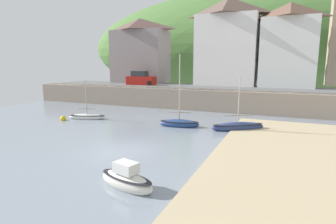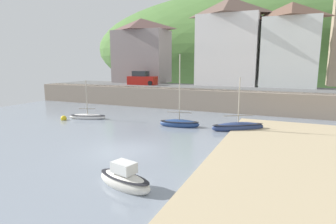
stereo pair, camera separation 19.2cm
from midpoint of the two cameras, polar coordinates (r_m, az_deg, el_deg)
quay_seawall at (r=33.51m, az=7.78°, el=2.87°), size 48.00×9.40×2.40m
hillside_backdrop at (r=70.42m, az=16.31°, el=12.45°), size 80.00×44.00×25.58m
waterfront_building_left at (r=45.33m, az=-5.35°, el=12.46°), size 8.71×5.16×9.93m
waterfront_building_centre at (r=40.63m, az=12.47°, el=13.93°), size 8.42×5.78×11.84m
waterfront_building_right at (r=39.80m, az=23.78°, el=12.52°), size 6.92×5.85×10.60m
sailboat_nearest_shore at (r=24.31m, az=2.57°, el=-2.30°), size 3.65×1.80×6.37m
sailboat_tall_mast at (r=23.73m, az=14.35°, el=-2.93°), size 4.37×3.37×4.52m
sailboat_blue_trim at (r=12.85m, az=-8.51°, el=-13.59°), size 3.11×1.70×1.37m
fishing_boat_green at (r=28.76m, az=-15.98°, el=-0.89°), size 3.82×2.05×3.94m
parked_car_near_slipway at (r=40.21m, az=-5.22°, el=6.74°), size 4.18×1.91×1.95m
mooring_buoy at (r=28.77m, az=-20.41°, el=-1.24°), size 0.56×0.56×0.56m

